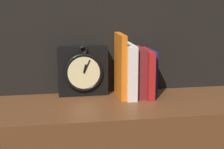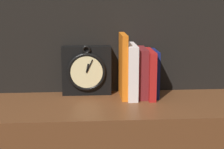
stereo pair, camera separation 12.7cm
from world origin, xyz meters
TOP-DOWN VIEW (x-y plane):
  - clock at (-0.09, 0.13)m, footprint 0.18×0.06m
  - book_slot0_orange at (0.05, 0.09)m, footprint 0.02×0.14m
  - book_slot1_white at (0.08, 0.08)m, footprint 0.04×0.16m
  - book_slot2_maroon at (0.11, 0.09)m, footprint 0.04×0.14m
  - book_slot3_red at (0.14, 0.08)m, footprint 0.02×0.16m
  - book_slot4_navy at (0.17, 0.10)m, footprint 0.01×0.13m

SIDE VIEW (x-z plane):
  - book_slot4_navy at x=0.17m, z-range 0.85..1.02m
  - book_slot3_red at x=0.14m, z-range 0.85..1.03m
  - book_slot2_maroon at x=0.11m, z-range 0.85..1.03m
  - clock at x=-0.09m, z-range 0.85..1.04m
  - book_slot1_white at x=0.08m, z-range 0.85..1.05m
  - book_slot0_orange at x=0.05m, z-range 0.85..1.09m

